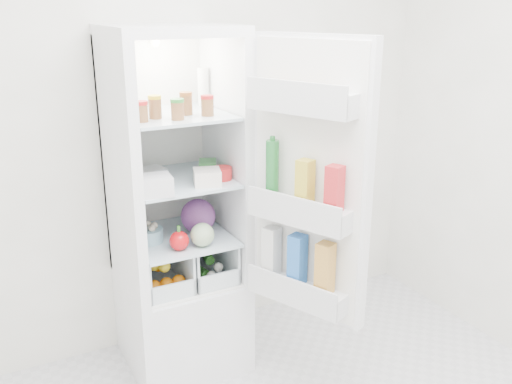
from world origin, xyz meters
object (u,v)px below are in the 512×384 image
red_cabbage (198,216)px  fridge_door (307,190)px  mushroom_bowl (148,235)px  refrigerator (176,246)px

red_cabbage → fridge_door: fridge_door is taller
mushroom_bowl → fridge_door: bearing=-43.1°
refrigerator → mushroom_bowl: 0.21m
refrigerator → fridge_door: bearing=-55.5°
refrigerator → mushroom_bowl: bearing=-158.7°
fridge_door → red_cabbage: bearing=6.3°
fridge_door → mushroom_bowl: bearing=23.3°
red_cabbage → fridge_door: 0.68m
red_cabbage → mushroom_bowl: 0.28m
red_cabbage → fridge_door: size_ratio=0.14×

